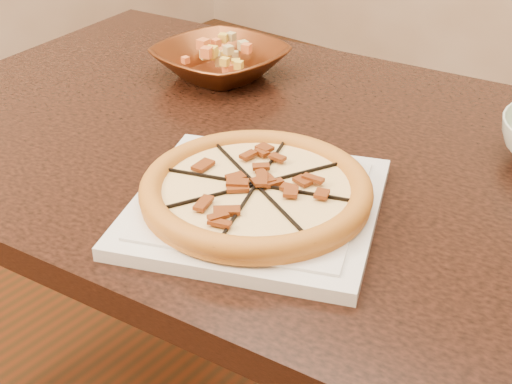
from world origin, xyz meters
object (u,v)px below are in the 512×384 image
at_px(dining_table, 278,204).
at_px(plate, 256,205).
at_px(bronze_bowl, 220,62).
at_px(pizza, 256,189).

bearing_deg(dining_table, plate, -61.12).
bearing_deg(bronze_bowl, plate, -43.19).
bearing_deg(plate, dining_table, 118.88).
relative_size(dining_table, plate, 3.40).
bearing_deg(plate, bronze_bowl, 136.81).
distance_m(dining_table, pizza, 0.25).
relative_size(dining_table, pizza, 4.63).
bearing_deg(dining_table, bronze_bowl, 149.65).
relative_size(pizza, bronze_bowl, 1.31).
relative_size(dining_table, bronze_bowl, 6.06).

